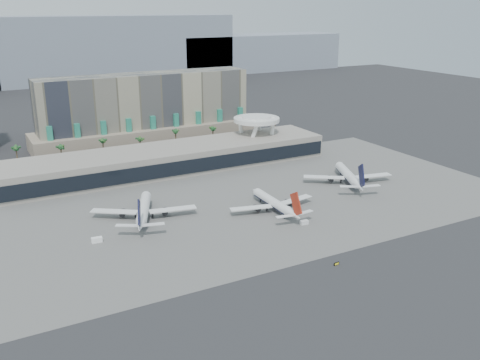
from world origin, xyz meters
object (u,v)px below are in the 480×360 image
airliner_right (349,176)px  service_vehicle_a (97,240)px  taxiway_sign (336,264)px  airliner_left (144,209)px  service_vehicle_b (304,222)px  airliner_centre (274,203)px

airliner_right → service_vehicle_a: bearing=-152.5°
service_vehicle_a → taxiway_sign: bearing=-35.0°
airliner_left → service_vehicle_b: 64.23m
airliner_left → airliner_centre: airliner_left is taller
airliner_left → airliner_right: bearing=20.1°
airliner_left → service_vehicle_a: airliner_left is taller
airliner_centre → taxiway_sign: bearing=-96.7°
service_vehicle_b → airliner_left: bearing=150.0°
airliner_centre → taxiway_sign: 52.09m
airliner_left → taxiway_sign: bearing=-35.7°
airliner_left → taxiway_sign: (42.73, -69.32, -3.32)m
airliner_centre → service_vehicle_a: size_ratio=10.34×
airliner_right → taxiway_sign: airliner_right is taller
airliner_left → service_vehicle_b: (53.22, -35.83, -3.02)m
airliner_right → service_vehicle_a: 123.72m
taxiway_sign → airliner_right: bearing=42.8°
airliner_right → service_vehicle_b: airliner_right is taller
airliner_centre → service_vehicle_a: 73.09m
service_vehicle_a → taxiway_sign: (65.16, -55.54, -0.45)m
airliner_right → service_vehicle_b: 57.17m
airliner_centre → service_vehicle_b: size_ratio=12.78×
airliner_right → taxiway_sign: 87.21m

